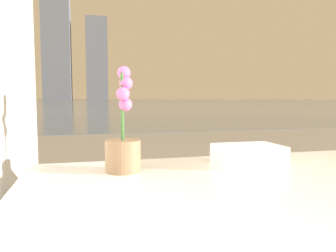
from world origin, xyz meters
TOP-DOWN VIEW (x-y plane):
  - potted_orchid at (-0.53, 0.93)m, footprint 0.13×0.13m
  - towel_stack at (-0.03, 0.92)m, footprint 0.25×0.19m
  - harbor_water at (0.00, 62.00)m, footprint 180.00×110.00m
  - skyline_tower_1 at (-23.34, 118.00)m, footprint 9.28×10.15m
  - skyline_tower_2 at (-9.55, 118.00)m, footprint 8.85×13.92m
  - skyline_tower_3 at (3.45, 118.00)m, footprint 7.17×8.53m

SIDE VIEW (x-z plane):
  - harbor_water at x=0.00m, z-range 0.00..0.01m
  - towel_stack at x=-0.03m, z-range 0.54..0.62m
  - potted_orchid at x=-0.53m, z-range 0.45..0.83m
  - skyline_tower_1 at x=-23.34m, z-range 0.00..25.13m
  - skyline_tower_3 at x=3.45m, z-range 0.00..28.09m
  - skyline_tower_2 at x=-9.55m, z-range 0.00..39.97m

